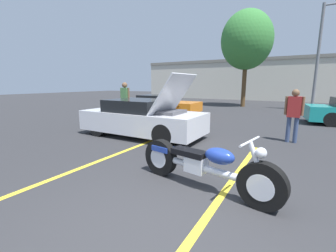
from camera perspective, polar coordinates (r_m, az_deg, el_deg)
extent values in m
plane|color=#2D2D30|center=(3.01, -2.29, -25.64)|extent=(80.00, 80.00, 0.00)
cube|color=yellow|center=(5.80, -14.34, -7.48)|extent=(0.12, 5.28, 0.01)
cube|color=yellow|center=(4.38, 15.67, -13.67)|extent=(0.12, 5.28, 0.01)
cube|color=beige|center=(27.32, 27.94, 10.42)|extent=(32.00, 4.00, 4.40)
cube|color=slate|center=(27.43, 28.33, 14.69)|extent=(32.00, 4.20, 0.30)
cylinder|color=slate|center=(17.38, 33.74, 13.92)|extent=(0.18, 0.18, 6.54)
cylinder|color=slate|center=(17.95, 36.43, 23.68)|extent=(0.90, 0.10, 0.10)
cylinder|color=brown|center=(18.48, 18.71, 9.84)|extent=(0.32, 0.32, 3.33)
ellipsoid|color=#387F38|center=(18.75, 19.35, 19.89)|extent=(3.74, 3.74, 4.30)
cylinder|color=black|center=(3.56, 22.76, -13.86)|extent=(0.72, 0.28, 0.71)
cylinder|color=black|center=(4.47, -1.86, -7.94)|extent=(0.72, 0.28, 0.71)
cylinder|color=silver|center=(3.56, 22.76, -13.86)|extent=(0.41, 0.24, 0.39)
cylinder|color=silver|center=(4.47, -1.86, -7.94)|extent=(0.41, 0.24, 0.39)
cylinder|color=silver|center=(3.92, 8.92, -10.56)|extent=(1.65, 0.41, 0.12)
cube|color=silver|center=(3.97, 7.12, -9.57)|extent=(0.40, 0.30, 0.28)
ellipsoid|color=navy|center=(3.69, 12.94, -7.44)|extent=(0.54, 0.36, 0.26)
cube|color=black|center=(3.99, 5.43, -6.71)|extent=(0.68, 0.37, 0.10)
cube|color=navy|center=(4.38, -1.40, -5.66)|extent=(0.42, 0.29, 0.10)
cylinder|color=silver|center=(3.47, 21.61, -8.67)|extent=(0.32, 0.12, 0.63)
cylinder|color=silver|center=(3.42, 20.11, -3.68)|extent=(0.16, 0.70, 0.04)
sphere|color=silver|center=(3.41, 22.57, -6.36)|extent=(0.16, 0.16, 0.16)
cylinder|color=silver|center=(4.25, 4.59, -9.60)|extent=(1.26, 0.31, 0.09)
cube|color=silver|center=(7.72, -6.58, 1.23)|extent=(4.22, 1.78, 0.67)
cube|color=black|center=(7.75, -7.66, 5.22)|extent=(1.90, 1.60, 0.40)
cylinder|color=black|center=(6.41, -1.30, -2.38)|extent=(0.66, 0.22, 0.66)
cylinder|color=black|center=(7.74, 4.71, -0.12)|extent=(0.66, 0.22, 0.66)
cylinder|color=black|center=(8.06, -17.35, -0.14)|extent=(0.66, 0.22, 0.66)
cylinder|color=black|center=(9.16, -10.21, 1.45)|extent=(0.66, 0.22, 0.66)
cube|color=silver|center=(6.97, 1.29, 8.04)|extent=(0.88, 1.63, 1.23)
cube|color=#4C4C51|center=(7.05, 0.96, 2.81)|extent=(0.60, 0.97, 0.28)
cylinder|color=black|center=(11.57, 36.07, 1.35)|extent=(0.63, 0.29, 0.61)
cylinder|color=black|center=(13.05, 34.64, 2.35)|extent=(0.63, 0.29, 0.61)
cube|color=orange|center=(13.50, -1.82, 5.17)|extent=(4.64, 1.91, 0.55)
cube|color=black|center=(13.56, -2.51, 7.11)|extent=(2.11, 1.68, 0.36)
cylinder|color=black|center=(12.13, 2.06, 3.98)|extent=(0.71, 0.23, 0.70)
cylinder|color=black|center=(13.56, 5.13, 4.66)|extent=(0.71, 0.23, 0.70)
cylinder|color=black|center=(13.65, -8.72, 4.62)|extent=(0.71, 0.23, 0.70)
cylinder|color=black|center=(14.94, -4.97, 5.23)|extent=(0.71, 0.23, 0.70)
cylinder|color=gray|center=(10.58, -11.13, 3.29)|extent=(0.12, 0.12, 0.89)
cylinder|color=gray|center=(10.45, -10.30, 3.22)|extent=(0.12, 0.12, 0.89)
cube|color=#4C7F47|center=(10.44, -10.87, 7.59)|extent=(0.36, 0.20, 0.70)
cylinder|color=brown|center=(10.59, -11.78, 7.79)|extent=(0.08, 0.08, 0.63)
cylinder|color=brown|center=(10.30, -9.94, 7.78)|extent=(0.08, 0.08, 0.63)
sphere|color=brown|center=(10.43, -10.96, 10.18)|extent=(0.24, 0.24, 0.24)
cylinder|color=#38476B|center=(7.82, 28.20, -0.79)|extent=(0.12, 0.12, 0.78)
cylinder|color=#38476B|center=(7.82, 29.66, -0.93)|extent=(0.12, 0.12, 0.78)
cube|color=maroon|center=(7.73, 29.41, 4.25)|extent=(0.36, 0.20, 0.62)
cylinder|color=brown|center=(7.73, 27.80, 4.63)|extent=(0.08, 0.08, 0.56)
cylinder|color=brown|center=(7.72, 31.06, 4.33)|extent=(0.08, 0.08, 0.56)
sphere|color=brown|center=(7.70, 29.69, 7.33)|extent=(0.21, 0.21, 0.21)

